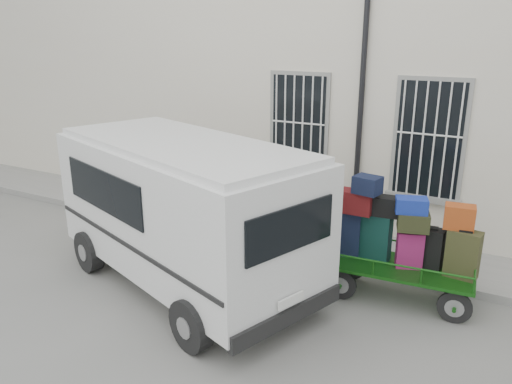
{
  "coord_description": "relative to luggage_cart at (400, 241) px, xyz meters",
  "views": [
    {
      "loc": [
        3.85,
        -6.81,
        4.2
      ],
      "look_at": [
        -0.38,
        1.0,
        1.35
      ],
      "focal_mm": 35.0,
      "sensor_mm": 36.0,
      "label": 1
    }
  ],
  "objects": [
    {
      "name": "ground",
      "position": [
        -2.37,
        -0.79,
        -1.01
      ],
      "size": [
        80.0,
        80.0,
        0.0
      ],
      "primitive_type": "plane",
      "color": "slate",
      "rests_on": "ground"
    },
    {
      "name": "sidewalk",
      "position": [
        -2.37,
        1.41,
        -0.94
      ],
      "size": [
        24.0,
        1.7,
        0.15
      ],
      "primitive_type": "cube",
      "color": "gray",
      "rests_on": "ground"
    },
    {
      "name": "building",
      "position": [
        -2.37,
        4.71,
        1.99
      ],
      "size": [
        24.0,
        5.15,
        6.0
      ],
      "color": "beige",
      "rests_on": "ground"
    },
    {
      "name": "luggage_cart",
      "position": [
        0.0,
        0.0,
        0.0
      ],
      "size": [
        2.7,
        1.19,
        2.04
      ],
      "rotation": [
        0.0,
        0.0,
        0.07
      ],
      "color": "black",
      "rests_on": "ground"
    },
    {
      "name": "van",
      "position": [
        -3.32,
        -1.27,
        0.45
      ],
      "size": [
        5.44,
        3.67,
        2.55
      ],
      "rotation": [
        0.0,
        0.0,
        -0.34
      ],
      "color": "silver",
      "rests_on": "ground"
    }
  ]
}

